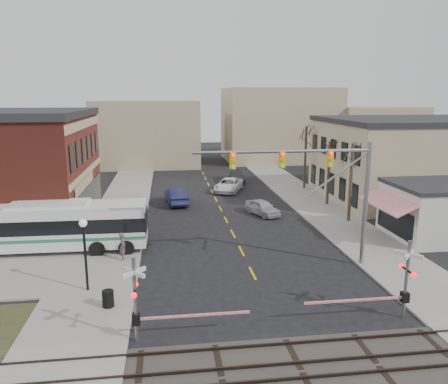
# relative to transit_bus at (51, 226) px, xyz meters

# --- Properties ---
(ground) EXTENTS (160.00, 160.00, 0.00)m
(ground) POSITION_rel_transit_bus_xyz_m (13.20, -7.66, -1.90)
(ground) COLOR black
(ground) RESTS_ON ground
(sidewalk_west) EXTENTS (5.00, 60.00, 0.12)m
(sidewalk_west) POSITION_rel_transit_bus_xyz_m (3.70, 12.34, -1.84)
(sidewalk_west) COLOR gray
(sidewalk_west) RESTS_ON ground
(sidewalk_east) EXTENTS (5.00, 60.00, 0.12)m
(sidewalk_east) POSITION_rel_transit_bus_xyz_m (22.70, 12.34, -1.84)
(sidewalk_east) COLOR gray
(sidewalk_east) RESTS_ON ground
(ballast_strip) EXTENTS (160.00, 5.00, 0.06)m
(ballast_strip) POSITION_rel_transit_bus_xyz_m (13.20, -15.66, -1.87)
(ballast_strip) COLOR #332D28
(ballast_strip) RESTS_ON ground
(rail_tracks) EXTENTS (160.00, 3.91, 0.14)m
(rail_tracks) POSITION_rel_transit_bus_xyz_m (13.20, -15.66, -1.78)
(rail_tracks) COLOR #2D231E
(rail_tracks) RESTS_ON ground
(tan_building) EXTENTS (20.30, 15.30, 8.50)m
(tan_building) POSITION_rel_transit_bus_xyz_m (35.20, 12.34, 2.36)
(tan_building) COLOR tan
(tan_building) RESTS_ON ground
(awning_shop) EXTENTS (9.74, 6.20, 4.30)m
(awning_shop) POSITION_rel_transit_bus_xyz_m (29.17, -0.66, 0.26)
(awning_shop) COLOR beige
(awning_shop) RESTS_ON ground
(tree_east_a) EXTENTS (0.28, 0.28, 6.75)m
(tree_east_a) POSITION_rel_transit_bus_xyz_m (23.70, 4.34, 1.59)
(tree_east_a) COLOR #382B21
(tree_east_a) RESTS_ON sidewalk_east
(tree_east_b) EXTENTS (0.28, 0.28, 6.30)m
(tree_east_b) POSITION_rel_transit_bus_xyz_m (24.00, 10.34, 1.37)
(tree_east_b) COLOR #382B21
(tree_east_b) RESTS_ON sidewalk_east
(tree_east_c) EXTENTS (0.28, 0.28, 7.20)m
(tree_east_c) POSITION_rel_transit_bus_xyz_m (24.20, 18.34, 1.82)
(tree_east_c) COLOR #382B21
(tree_east_c) RESTS_ON sidewalk_east
(transit_bus) EXTENTS (13.18, 3.08, 3.38)m
(transit_bus) POSITION_rel_transit_bus_xyz_m (0.00, 0.00, 0.00)
(transit_bus) COLOR silver
(transit_bus) RESTS_ON ground
(traffic_signal_mast) EXTENTS (11.04, 0.30, 8.00)m
(traffic_signal_mast) POSITION_rel_transit_bus_xyz_m (17.53, -5.18, 3.89)
(traffic_signal_mast) COLOR gray
(traffic_signal_mast) RESTS_ON ground
(rr_crossing_west) EXTENTS (5.60, 1.36, 4.00)m
(rr_crossing_west) POSITION_rel_transit_bus_xyz_m (7.01, -12.52, 0.07)
(rr_crossing_west) COLOR gray
(rr_crossing_west) RESTS_ON ground
(rr_crossing_east) EXTENTS (5.60, 1.36, 4.00)m
(rr_crossing_east) POSITION_rel_transit_bus_xyz_m (19.09, -12.06, 0.07)
(rr_crossing_east) COLOR gray
(rr_crossing_east) RESTS_ON ground
(street_lamp) EXTENTS (0.44, 0.44, 4.11)m
(street_lamp) POSITION_rel_transit_bus_xyz_m (3.53, -6.96, 1.17)
(street_lamp) COLOR black
(street_lamp) RESTS_ON sidewalk_west
(trash_bin) EXTENTS (0.60, 0.60, 0.87)m
(trash_bin) POSITION_rel_transit_bus_xyz_m (4.93, -9.16, -1.35)
(trash_bin) COLOR black
(trash_bin) RESTS_ON sidewalk_west
(car_a) EXTENTS (3.07, 4.39, 1.39)m
(car_a) POSITION_rel_transit_bus_xyz_m (16.77, 7.62, -1.21)
(car_a) COLOR #A4A4A9
(car_a) RESTS_ON ground
(car_b) EXTENTS (2.43, 5.35, 1.70)m
(car_b) POSITION_rel_transit_bus_xyz_m (9.01, 12.82, -1.05)
(car_b) COLOR #1A1D41
(car_b) RESTS_ON ground
(car_c) EXTENTS (4.36, 5.95, 1.50)m
(car_c) POSITION_rel_transit_bus_xyz_m (15.12, 18.02, -1.15)
(car_c) COLOR white
(car_c) RESTS_ON ground
(car_d) EXTENTS (2.36, 4.91, 1.38)m
(car_d) POSITION_rel_transit_bus_xyz_m (16.91, 23.22, -1.21)
(car_d) COLOR #49484D
(car_d) RESTS_ON ground
(pedestrian_near) EXTENTS (0.57, 0.76, 1.87)m
(pedestrian_near) POSITION_rel_transit_bus_xyz_m (5.10, -2.52, -0.85)
(pedestrian_near) COLOR #564845
(pedestrian_near) RESTS_ON sidewalk_west
(pedestrian_far) EXTENTS (1.15, 1.04, 1.93)m
(pedestrian_far) POSITION_rel_transit_bus_xyz_m (3.43, 0.10, -0.82)
(pedestrian_far) COLOR #38365E
(pedestrian_far) RESTS_ON sidewalk_west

